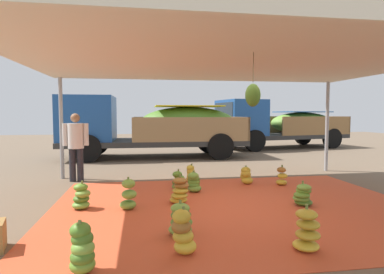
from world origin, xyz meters
TOP-DOWN VIEW (x-y plane):
  - ground_plane at (0.00, 3.00)m, footprint 40.00×40.00m
  - tarp_orange at (0.00, 0.00)m, footprint 6.72×5.08m
  - tent_canopy at (0.00, -0.09)m, footprint 8.00×7.00m
  - banana_bunch_0 at (-0.50, 2.28)m, footprint 0.31×0.34m
  - banana_bunch_1 at (-1.00, 0.39)m, footprint 0.47×0.48m
  - banana_bunch_2 at (-2.36, -2.15)m, footprint 0.38×0.38m
  - banana_bunch_3 at (1.24, -0.13)m, footprint 0.47×0.45m
  - banana_bunch_4 at (0.31, -1.99)m, footprint 0.38×0.37m
  - banana_bunch_5 at (-1.96, 0.13)m, footprint 0.41×0.41m
  - banana_bunch_6 at (-2.79, 0.30)m, footprint 0.41×0.43m
  - banana_bunch_7 at (-0.91, 1.52)m, footprint 0.38×0.36m
  - banana_bunch_8 at (0.80, 1.85)m, footprint 0.38×0.41m
  - banana_bunch_9 at (-1.23, -1.85)m, footprint 0.40×0.39m
  - banana_bunch_10 at (-1.18, -1.21)m, footprint 0.41×0.41m
  - banana_bunch_11 at (-0.59, 1.24)m, footprint 0.41×0.43m
  - banana_bunch_12 at (1.62, 1.61)m, footprint 0.35×0.35m
  - cargo_truck_main at (-1.35, 7.26)m, footprint 7.13×2.56m
  - cargo_truck_far at (5.16, 9.91)m, footprint 6.86×3.58m
  - worker_0 at (-3.36, 2.86)m, footprint 0.63×0.39m

SIDE VIEW (x-z plane):
  - ground_plane at x=0.00m, z-range 0.00..0.00m
  - tarp_orange at x=0.00m, z-range 0.00..0.01m
  - banana_bunch_3 at x=1.24m, z-range -0.03..0.43m
  - banana_bunch_7 at x=-0.91m, z-range -0.03..0.44m
  - banana_bunch_8 at x=0.80m, z-range -0.02..0.43m
  - banana_bunch_12 at x=1.62m, z-range -0.04..0.45m
  - banana_bunch_0 at x=-0.50m, z-range -0.02..0.44m
  - banana_bunch_11 at x=-0.59m, z-range -0.02..0.45m
  - banana_bunch_10 at x=-1.18m, z-range -0.03..0.46m
  - banana_bunch_6 at x=-2.79m, z-range -0.03..0.48m
  - banana_bunch_1 at x=-1.00m, z-range -0.04..0.52m
  - banana_bunch_4 at x=0.31m, z-range -0.04..0.54m
  - banana_bunch_5 at x=-1.96m, z-range -0.03..0.56m
  - banana_bunch_2 at x=-2.36m, z-range -0.02..0.55m
  - banana_bunch_9 at x=-1.23m, z-range -0.02..0.55m
  - worker_0 at x=-3.36m, z-range 0.14..1.88m
  - cargo_truck_far at x=5.16m, z-range 0.01..2.41m
  - cargo_truck_main at x=-1.35m, z-range 0.07..2.47m
  - tent_canopy at x=0.00m, z-range 1.29..4.02m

